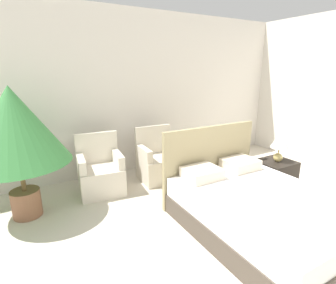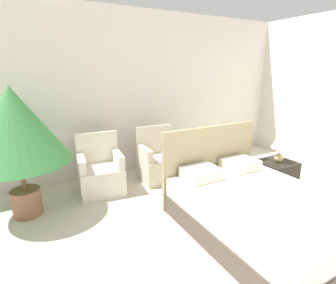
# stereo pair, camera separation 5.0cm
# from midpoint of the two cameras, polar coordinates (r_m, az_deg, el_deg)

# --- Properties ---
(wall_back) EXTENTS (10.00, 0.06, 2.90)m
(wall_back) POSITION_cam_midpoint_polar(r_m,az_deg,el_deg) (5.04, -3.80, 10.67)
(wall_back) COLOR silver
(wall_back) RESTS_ON ground_plane
(bed) EXTENTS (1.56, 2.03, 1.11)m
(bed) POSITION_cam_midpoint_polar(r_m,az_deg,el_deg) (3.40, 19.13, -13.64)
(bed) COLOR #4C4238
(bed) RESTS_ON ground_plane
(armchair_near_window_left) EXTENTS (0.72, 0.66, 0.92)m
(armchair_near_window_left) POSITION_cam_midpoint_polar(r_m,az_deg,el_deg) (4.26, -14.04, -6.93)
(armchair_near_window_left) COLOR beige
(armchair_near_window_left) RESTS_ON ground_plane
(armchair_near_window_right) EXTENTS (0.68, 0.62, 0.92)m
(armchair_near_window_right) POSITION_cam_midpoint_polar(r_m,az_deg,el_deg) (4.60, -1.67, -4.72)
(armchair_near_window_right) COLOR beige
(armchair_near_window_right) RESTS_ON ground_plane
(potted_palm) EXTENTS (1.26, 1.26, 1.71)m
(potted_palm) POSITION_cam_midpoint_polar(r_m,az_deg,el_deg) (3.70, -30.08, 2.73)
(potted_palm) COLOR brown
(potted_palm) RESTS_ON ground_plane
(nightstand) EXTENTS (0.56, 0.49, 0.47)m
(nightstand) POSITION_cam_midpoint_polar(r_m,az_deg,el_deg) (4.58, 22.56, -6.75)
(nightstand) COLOR black
(nightstand) RESTS_ON ground_plane
(table_lamp) EXTENTS (0.27, 0.27, 0.48)m
(table_lamp) POSITION_cam_midpoint_polar(r_m,az_deg,el_deg) (4.40, 23.58, -0.08)
(table_lamp) COLOR tan
(table_lamp) RESTS_ON nightstand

